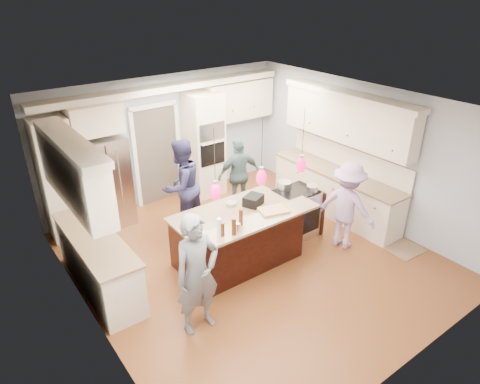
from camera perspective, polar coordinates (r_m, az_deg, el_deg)
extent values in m
plane|color=brown|center=(7.62, 1.59, -8.73)|extent=(6.00, 6.00, 0.00)
cube|color=#B2BCC6|center=(9.29, -9.84, 6.95)|extent=(5.50, 0.04, 2.70)
cube|color=#B2BCC6|center=(5.27, 22.70, -11.11)|extent=(5.50, 0.04, 2.70)
cube|color=#B2BCC6|center=(5.85, -20.13, -6.58)|extent=(0.04, 6.00, 2.70)
cube|color=#B2BCC6|center=(8.77, 16.07, 5.10)|extent=(0.04, 6.00, 2.70)
cube|color=white|center=(6.46, 1.88, 11.29)|extent=(5.50, 6.00, 0.04)
cube|color=#B7B7BC|center=(8.61, -17.64, 1.22)|extent=(0.90, 0.70, 1.80)
cube|color=#F8E5C9|center=(9.43, -4.76, 6.24)|extent=(0.72, 0.64, 2.30)
cube|color=black|center=(9.04, -3.74, 8.06)|extent=(0.60, 0.02, 0.35)
cube|color=black|center=(9.21, -3.65, 5.11)|extent=(0.60, 0.02, 0.50)
cylinder|color=#B7B7BC|center=(9.09, -3.58, 6.51)|extent=(0.55, 0.02, 0.02)
cube|color=#F8E5C9|center=(8.38, -23.10, 1.49)|extent=(0.60, 0.58, 2.30)
cube|color=#F8E5C9|center=(8.24, -18.97, 9.25)|extent=(0.95, 0.58, 0.55)
cube|color=#F8E5C9|center=(9.87, -0.14, 12.12)|extent=(1.70, 0.35, 0.85)
cube|color=beige|center=(8.81, -9.80, 13.55)|extent=(5.30, 0.38, 0.12)
cube|color=#4C443A|center=(9.29, -11.04, 4.85)|extent=(0.90, 0.06, 2.10)
cube|color=white|center=(8.92, -11.52, 11.24)|extent=(1.04, 0.06, 0.10)
cube|color=#F8E5C9|center=(9.04, 12.51, -0.13)|extent=(0.60, 3.00, 0.88)
cube|color=tan|center=(8.85, 12.80, 2.53)|extent=(0.64, 3.05, 0.04)
cube|color=#F8E5C9|center=(8.58, 14.06, 9.34)|extent=(0.35, 3.00, 0.85)
cube|color=beige|center=(8.45, 14.37, 12.43)|extent=(0.37, 3.10, 0.10)
cube|color=#F8E5C9|center=(7.07, -18.34, -9.03)|extent=(0.60, 2.20, 0.88)
cube|color=tan|center=(6.82, -18.88, -5.86)|extent=(0.64, 2.25, 0.04)
cube|color=#F8E5C9|center=(6.32, -21.30, 2.17)|extent=(0.35, 2.20, 0.85)
cube|color=beige|center=(6.15, -21.94, 6.27)|extent=(0.37, 2.30, 0.10)
cube|color=black|center=(7.35, -0.64, -6.04)|extent=(2.00, 1.00, 0.88)
cube|color=tan|center=(7.11, -0.66, -2.91)|extent=(2.10, 1.10, 0.04)
cube|color=black|center=(6.92, 2.10, -7.34)|extent=(2.00, 0.12, 1.08)
cube|color=tan|center=(6.53, 2.94, -3.79)|extent=(2.10, 0.42, 0.04)
cube|color=black|center=(7.31, 1.79, -1.11)|extent=(0.40, 0.36, 0.17)
cube|color=#B7B7BC|center=(8.11, 7.28, -2.83)|extent=(0.76, 0.66, 0.90)
cube|color=black|center=(7.93, 8.92, -4.08)|extent=(0.65, 0.01, 0.45)
cube|color=black|center=(7.90, 7.47, 0.09)|extent=(0.72, 0.59, 0.02)
cube|color=black|center=(8.38, 9.33, -2.06)|extent=(0.06, 0.71, 0.88)
cylinder|color=black|center=(5.60, -3.41, 4.81)|extent=(0.01, 0.01, 0.75)
ellipsoid|color=#E60D54|center=(5.81, -3.28, -0.01)|extent=(0.15, 0.15, 0.26)
cylinder|color=black|center=(6.04, 2.97, 6.47)|extent=(0.01, 0.01, 0.75)
ellipsoid|color=#E60D54|center=(6.24, 2.86, 1.93)|extent=(0.15, 0.15, 0.26)
cylinder|color=black|center=(6.55, 8.45, 7.82)|extent=(0.01, 0.01, 0.75)
ellipsoid|color=#E60D54|center=(6.74, 8.16, 3.59)|extent=(0.15, 0.15, 0.26)
imported|color=slate|center=(5.79, -5.71, -10.87)|extent=(0.65, 0.43, 1.77)
imported|color=#28284E|center=(8.11, -7.78, 0.82)|extent=(1.05, 0.91, 1.82)
imported|color=#496666|center=(8.82, -0.11, 2.34)|extent=(0.98, 0.57, 1.58)
imported|color=#BA98CC|center=(7.78, 14.09, -1.81)|extent=(0.86, 1.17, 1.62)
cube|color=#927050|center=(8.46, 20.12, -6.57)|extent=(0.67, 0.93, 0.01)
cylinder|color=silver|center=(6.05, -2.79, -4.70)|extent=(0.07, 0.07, 0.28)
cylinder|color=#441E0C|center=(6.05, -2.33, -5.01)|extent=(0.07, 0.07, 0.22)
cylinder|color=#441E0C|center=(6.07, -0.82, -4.64)|extent=(0.07, 0.07, 0.26)
cylinder|color=#441E0C|center=(6.31, 0.12, -3.37)|extent=(0.08, 0.08, 0.25)
cylinder|color=#B7B7BC|center=(6.18, -0.22, -4.74)|extent=(0.07, 0.07, 0.13)
cube|color=tan|center=(6.74, 4.51, -2.44)|extent=(0.50, 0.42, 0.03)
cylinder|color=#B7B7BC|center=(7.90, 5.93, 0.86)|extent=(0.27, 0.27, 0.15)
cylinder|color=#B7B7BC|center=(7.92, 9.62, 0.50)|extent=(0.21, 0.21, 0.11)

